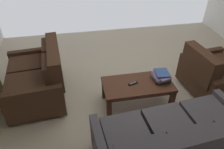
% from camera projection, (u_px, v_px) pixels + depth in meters
% --- Properties ---
extents(ground_plane, '(5.77, 5.70, 0.01)m').
position_uv_depth(ground_plane, '(139.00, 97.00, 3.68)').
color(ground_plane, '#B7A88E').
extents(sofa_main, '(1.92, 1.02, 0.87)m').
position_uv_depth(sofa_main, '(175.00, 142.00, 2.50)').
color(sofa_main, black).
rests_on(sofa_main, ground).
extents(loveseat_near, '(0.98, 1.34, 0.92)m').
position_uv_depth(loveseat_near, '(39.00, 78.00, 3.49)').
color(loveseat_near, black).
rests_on(loveseat_near, ground).
extents(coffee_table, '(1.10, 0.56, 0.42)m').
position_uv_depth(coffee_table, '(138.00, 87.00, 3.35)').
color(coffee_table, '#4C2819').
rests_on(coffee_table, ground).
extents(armchair_side, '(1.00, 1.04, 0.85)m').
position_uv_depth(armchair_side, '(212.00, 74.00, 3.62)').
color(armchair_side, black).
rests_on(armchair_side, ground).
extents(book_stack, '(0.29, 0.33, 0.14)m').
position_uv_depth(book_stack, '(161.00, 76.00, 3.35)').
color(book_stack, black).
rests_on(book_stack, coffee_table).
extents(tv_remote, '(0.17, 0.09, 0.02)m').
position_uv_depth(tv_remote, '(133.00, 83.00, 3.29)').
color(tv_remote, black).
rests_on(tv_remote, coffee_table).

